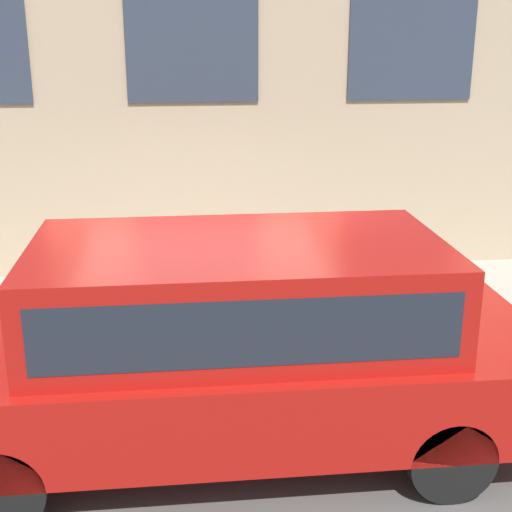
# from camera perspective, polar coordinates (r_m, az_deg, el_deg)

# --- Properties ---
(ground_plane) EXTENTS (80.00, 80.00, 0.00)m
(ground_plane) POSITION_cam_1_polar(r_m,az_deg,el_deg) (7.82, -4.00, -8.60)
(ground_plane) COLOR #514F4C
(sidewalk) EXTENTS (2.66, 60.00, 0.17)m
(sidewalk) POSITION_cam_1_polar(r_m,az_deg,el_deg) (9.00, -4.37, -4.37)
(sidewalk) COLOR #A8A093
(sidewalk) RESTS_ON ground_plane
(fire_hydrant) EXTENTS (0.35, 0.46, 0.86)m
(fire_hydrant) POSITION_cam_1_polar(r_m,az_deg,el_deg) (8.17, -2.32, -2.68)
(fire_hydrant) COLOR gray
(fire_hydrant) RESTS_ON sidewalk
(person) EXTENTS (0.28, 0.18, 1.15)m
(person) POSITION_cam_1_polar(r_m,az_deg,el_deg) (8.53, 2.21, -0.02)
(person) COLOR #232328
(person) RESTS_ON sidewalk
(parked_truck_red_near) EXTENTS (2.09, 5.37, 1.83)m
(parked_truck_red_near) POSITION_cam_1_polar(r_m,az_deg,el_deg) (5.97, -2.04, -6.22)
(parked_truck_red_near) COLOR black
(parked_truck_red_near) RESTS_ON ground_plane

